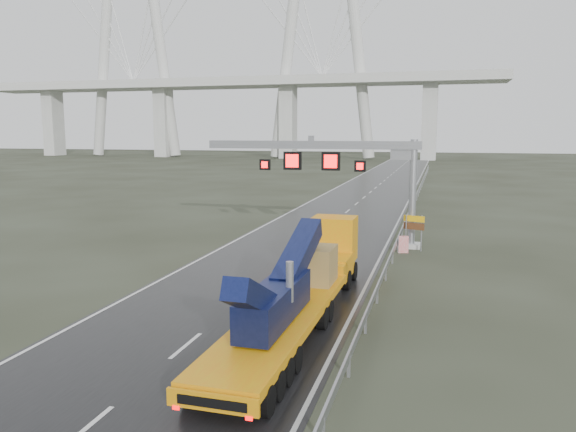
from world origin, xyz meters
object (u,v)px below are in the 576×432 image
(sign_gantry, at_px, (341,163))
(heavy_haul_truck, at_px, (306,278))
(striped_barrier, at_px, (403,244))
(exit_sign_pair, at_px, (414,226))

(sign_gantry, xyz_separation_m, heavy_haul_truck, (1.21, -15.19, -4.07))
(heavy_haul_truck, relative_size, striped_barrier, 15.88)
(sign_gantry, bearing_deg, exit_sign_pair, -11.24)
(heavy_haul_truck, distance_m, striped_barrier, 13.87)
(striped_barrier, bearing_deg, sign_gantry, 143.64)
(sign_gantry, height_order, striped_barrier, sign_gantry)
(exit_sign_pair, relative_size, striped_barrier, 2.21)
(sign_gantry, relative_size, heavy_haul_truck, 0.88)
(heavy_haul_truck, distance_m, exit_sign_pair, 14.69)
(sign_gantry, relative_size, exit_sign_pair, 6.31)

